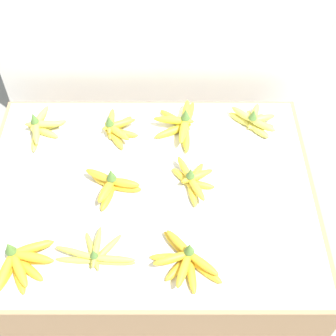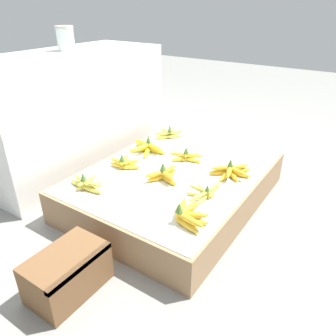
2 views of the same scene
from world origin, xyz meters
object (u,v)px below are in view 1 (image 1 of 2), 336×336
object	(u,v)px
banana_bunch_front_left	(23,262)
banana_bunch_back_left	(42,126)
banana_bunch_front_midleft	(97,254)
banana_bunch_front_midright	(186,260)
banana_bunch_middle_midleft	(113,185)
banana_bunch_middle_midright	(194,180)
banana_bunch_back_midright	(183,123)
banana_bunch_back_right	(256,121)
banana_bunch_back_midleft	(117,128)

from	to	relation	value
banana_bunch_front_left	banana_bunch_back_left	size ratio (longest dim) A/B	0.89
banana_bunch_front_midleft	banana_bunch_front_left	bearing A→B (deg)	-171.70
banana_bunch_front_left	banana_bunch_front_midright	bearing A→B (deg)	1.02
banana_bunch_front_left	banana_bunch_middle_midleft	xyz separation A→B (m)	(0.27, 0.32, 0.00)
banana_bunch_front_left	banana_bunch_middle_midright	bearing A→B (deg)	31.29
banana_bunch_front_midright	banana_bunch_middle_midright	size ratio (longest dim) A/B	1.10
banana_bunch_front_left	banana_bunch_back_midright	xyz separation A→B (m)	(0.53, 0.64, 0.00)
banana_bunch_back_left	banana_bunch_back_midright	xyz separation A→B (m)	(0.58, 0.02, 0.00)
banana_bunch_back_left	banana_bunch_front_left	bearing A→B (deg)	-85.68
banana_bunch_front_midright	banana_bunch_back_midright	size ratio (longest dim) A/B	0.83
banana_bunch_front_midright	banana_bunch_back_right	bearing A→B (deg)	64.95
banana_bunch_front_midright	banana_bunch_middle_midleft	distance (m)	0.40
banana_bunch_front_left	banana_bunch_front_midleft	world-z (taller)	banana_bunch_front_left
banana_bunch_back_left	banana_bunch_back_right	xyz separation A→B (m)	(0.88, 0.04, -0.00)
banana_bunch_front_midright	banana_bunch_back_left	world-z (taller)	banana_bunch_back_left
banana_bunch_middle_midright	banana_bunch_back_left	size ratio (longest dim) A/B	0.89
banana_bunch_front_midright	banana_bunch_back_midright	xyz separation A→B (m)	(-0.00, 0.63, 0.00)
banana_bunch_front_midleft	banana_bunch_middle_midright	distance (m)	0.45
banana_bunch_front_left	banana_bunch_back_left	bearing A→B (deg)	94.32
banana_bunch_middle_midleft	banana_bunch_middle_midright	bearing A→B (deg)	5.56
banana_bunch_front_midright	banana_bunch_back_midleft	size ratio (longest dim) A/B	1.17
banana_bunch_middle_midright	banana_bunch_back_right	distance (m)	0.41
banana_bunch_middle_midright	banana_bunch_back_midright	world-z (taller)	banana_bunch_back_midright
banana_bunch_front_midleft	banana_bunch_back_midleft	size ratio (longest dim) A/B	1.31
banana_bunch_back_midleft	banana_bunch_back_right	distance (m)	0.57
banana_bunch_back_right	banana_bunch_back_midleft	bearing A→B (deg)	-175.60
banana_bunch_back_right	banana_bunch_front_midright	bearing A→B (deg)	-115.05
banana_bunch_front_midright	banana_bunch_back_midleft	bearing A→B (deg)	113.96
banana_bunch_back_left	banana_bunch_back_midleft	world-z (taller)	banana_bunch_back_left
banana_bunch_middle_midright	banana_bunch_back_midleft	world-z (taller)	banana_bunch_back_midleft
banana_bunch_front_left	banana_bunch_front_midright	size ratio (longest dim) A/B	0.91
banana_bunch_middle_midleft	banana_bunch_back_midleft	distance (m)	0.30
banana_bunch_middle_midright	banana_bunch_front_midright	bearing A→B (deg)	-96.14
banana_bunch_back_left	banana_bunch_back_right	world-z (taller)	banana_bunch_back_left
banana_bunch_front_left	banana_bunch_front_midleft	bearing A→B (deg)	8.30
banana_bunch_front_left	banana_bunch_back_midleft	bearing A→B (deg)	66.81
banana_bunch_back_right	banana_bunch_middle_midright	bearing A→B (deg)	-130.48
banana_bunch_middle_midright	banana_bunch_back_left	world-z (taller)	banana_bunch_back_left
banana_bunch_front_left	banana_bunch_back_midright	world-z (taller)	banana_bunch_back_midright
banana_bunch_back_right	banana_bunch_back_midright	bearing A→B (deg)	-176.53
banana_bunch_back_midright	banana_bunch_back_right	distance (m)	0.30
banana_bunch_front_left	banana_bunch_front_midleft	xyz separation A→B (m)	(0.24, 0.03, -0.01)
banana_bunch_front_left	banana_bunch_back_left	xyz separation A→B (m)	(-0.05, 0.62, -0.00)
banana_bunch_middle_midleft	banana_bunch_back_midright	bearing A→B (deg)	50.89
banana_bunch_front_left	banana_bunch_back_right	distance (m)	1.06
banana_bunch_back_midleft	banana_bunch_front_left	bearing A→B (deg)	-113.19
banana_bunch_front_midright	banana_bunch_back_midleft	xyz separation A→B (m)	(-0.27, 0.60, 0.00)
banana_bunch_middle_midleft	banana_bunch_back_midleft	xyz separation A→B (m)	(-0.01, 0.30, -0.01)
banana_bunch_back_left	banana_bunch_back_midleft	bearing A→B (deg)	-1.57
banana_bunch_middle_midright	banana_bunch_back_midleft	xyz separation A→B (m)	(-0.30, 0.27, 0.00)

